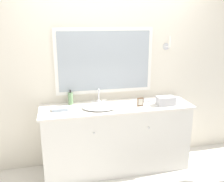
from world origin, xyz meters
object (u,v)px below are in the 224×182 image
Objects in this scene: sink_basin at (101,106)px; picture_frame at (140,102)px; appliance_box at (166,101)px; soap_bottle at (71,98)px.

picture_frame is at bearing -7.26° from sink_basin.
appliance_box is at bearing -6.10° from sink_basin.
sink_basin and soap_bottle have the same top height.
picture_frame reaches higher than appliance_box.
sink_basin is 4.17× the size of picture_frame.
sink_basin reaches higher than picture_frame.
soap_bottle is 0.90m from picture_frame.
appliance_box is 2.00× the size of picture_frame.
soap_bottle is 0.87× the size of appliance_box.
picture_frame is at bearing 175.62° from appliance_box.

